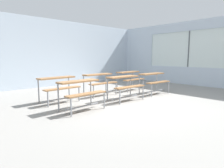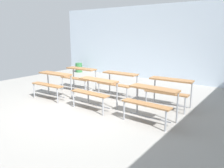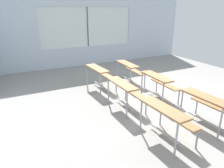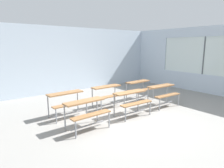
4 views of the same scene
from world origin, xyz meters
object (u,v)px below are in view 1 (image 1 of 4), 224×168
object	(u,v)px
desk_bench_r0c2	(154,78)
desk_bench_r1c0	(59,83)
desk_bench_r0c0	(81,88)
desk_bench_r0c1	(125,82)
desk_bench_r1c1	(100,79)
desk_bench_r1c2	(130,76)

from	to	relation	value
desk_bench_r0c2	desk_bench_r1c0	size ratio (longest dim) A/B	1.00
desk_bench_r0c0	desk_bench_r1c0	bearing A→B (deg)	88.97
desk_bench_r0c0	desk_bench_r0c1	distance (m)	1.62
desk_bench_r0c2	desk_bench_r1c0	bearing A→B (deg)	163.60
desk_bench_r1c1	desk_bench_r0c2	bearing A→B (deg)	-34.18
desk_bench_r0c1	desk_bench_r1c2	world-z (taller)	same
desk_bench_r0c1	desk_bench_r1c2	bearing A→B (deg)	39.26
desk_bench_r1c0	desk_bench_r1c2	size ratio (longest dim) A/B	1.00
desk_bench_r0c0	desk_bench_r1c2	distance (m)	3.34
desk_bench_r0c0	desk_bench_r1c1	distance (m)	1.93
desk_bench_r0c0	desk_bench_r1c1	world-z (taller)	same
desk_bench_r1c0	desk_bench_r1c1	xyz separation A→B (m)	(1.56, 0.02, 0.00)
desk_bench_r0c0	desk_bench_r1c1	size ratio (longest dim) A/B	1.02
desk_bench_r0c2	desk_bench_r1c0	distance (m)	3.36
desk_bench_r0c2	desk_bench_r1c2	xyz separation A→B (m)	(-0.04, 1.12, 0.00)
desk_bench_r0c1	desk_bench_r1c1	world-z (taller)	same
desk_bench_r0c0	desk_bench_r0c1	world-z (taller)	same
desk_bench_r0c1	desk_bench_r1c2	size ratio (longest dim) A/B	0.99
desk_bench_r0c0	desk_bench_r1c0	xyz separation A→B (m)	(-0.02, 1.14, 0.00)
desk_bench_r1c2	desk_bench_r0c0	bearing A→B (deg)	-162.13
desk_bench_r0c1	desk_bench_r0c0	bearing A→B (deg)	-177.16
desk_bench_r1c0	desk_bench_r1c2	distance (m)	3.15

